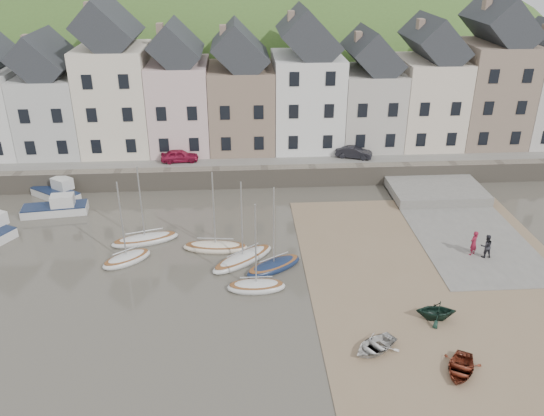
{
  "coord_description": "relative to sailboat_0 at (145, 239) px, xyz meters",
  "views": [
    {
      "loc": [
        -2.25,
        -29.69,
        20.23
      ],
      "look_at": [
        0.0,
        6.0,
        3.0
      ],
      "focal_mm": 36.5,
      "sensor_mm": 36.0,
      "label": 1
    }
  ],
  "objects": [
    {
      "name": "ground",
      "position": [
        9.43,
        -6.91,
        -0.26
      ],
      "size": [
        160.0,
        160.0,
        0.0
      ],
      "primitive_type": "plane",
      "color": "#454136",
      "rests_on": "ground"
    },
    {
      "name": "sailboat_4",
      "position": [
        7.23,
        -3.26,
        -0.0
      ],
      "size": [
        5.02,
        4.55,
        6.32
      ],
      "color": "silver",
      "rests_on": "ground"
    },
    {
      "name": "rowboat_white",
      "position": [
        14.29,
        -13.11,
        0.09
      ],
      "size": [
        3.39,
        3.17,
        0.57
      ],
      "primitive_type": "imported",
      "rotation": [
        0.0,
        0.0,
        -0.99
      ],
      "color": "silver",
      "rests_on": "beach"
    },
    {
      "name": "sailboat_0",
      "position": [
        0.0,
        0.0,
        0.0
      ],
      "size": [
        5.19,
        2.87,
        6.32
      ],
      "color": "silver",
      "rests_on": "ground"
    },
    {
      "name": "person_red",
      "position": [
        23.58,
        -3.45,
        0.78
      ],
      "size": [
        0.81,
        0.73,
        1.85
      ],
      "primitive_type": "imported",
      "rotation": [
        0.0,
        0.0,
        3.7
      ],
      "color": "maroon",
      "rests_on": "slipway"
    },
    {
      "name": "car_right",
      "position": [
        18.12,
        12.59,
        1.9
      ],
      "size": [
        3.63,
        2.26,
        1.13
      ],
      "primitive_type": "imported",
      "rotation": [
        0.0,
        0.0,
        1.24
      ],
      "color": "black",
      "rests_on": "quay_street"
    },
    {
      "name": "motorboat_2",
      "position": [
        -8.79,
        8.59,
        0.32
      ],
      "size": [
        4.8,
        4.23,
        1.7
      ],
      "color": "silver",
      "rests_on": "ground"
    },
    {
      "name": "slipway",
      "position": [
        24.43,
        1.09,
        -0.2
      ],
      "size": [
        8.0,
        18.0,
        0.12
      ],
      "primitive_type": "cube",
      "color": "slate",
      "rests_on": "ground"
    },
    {
      "name": "sailboat_1",
      "position": [
        -0.88,
        -2.77,
        0.01
      ],
      "size": [
        3.79,
        3.36,
        6.32
      ],
      "color": "silver",
      "rests_on": "ground"
    },
    {
      "name": "seawall",
      "position": [
        9.43,
        10.09,
        0.64
      ],
      "size": [
        70.0,
        1.2,
        1.8
      ],
      "primitive_type": "cube",
      "color": "slate",
      "rests_on": "ground"
    },
    {
      "name": "sailboat_3",
      "position": [
        8.05,
        -6.75,
        0.01
      ],
      "size": [
        3.79,
        1.52,
        6.32
      ],
      "color": "silver",
      "rests_on": "ground"
    },
    {
      "name": "person_dark",
      "position": [
        24.34,
        -3.84,
        0.73
      ],
      "size": [
        0.85,
        0.67,
        1.74
      ],
      "primitive_type": "imported",
      "rotation": [
        0.0,
        0.0,
        3.13
      ],
      "color": "#222227",
      "rests_on": "slipway"
    },
    {
      "name": "hillside",
      "position": [
        4.43,
        53.09,
        -18.25
      ],
      "size": [
        134.4,
        84.0,
        84.0
      ],
      "color": "#406126",
      "rests_on": "ground"
    },
    {
      "name": "quay_land",
      "position": [
        9.43,
        25.09,
        0.49
      ],
      "size": [
        90.0,
        30.0,
        1.5
      ],
      "primitive_type": "cube",
      "color": "#406126",
      "rests_on": "ground"
    },
    {
      "name": "beach",
      "position": [
        20.43,
        -6.91,
        -0.23
      ],
      "size": [
        18.0,
        26.0,
        0.06
      ],
      "primitive_type": "cube",
      "color": "#7E674C",
      "rests_on": "ground"
    },
    {
      "name": "car_left",
      "position": [
        1.6,
        12.59,
        1.93
      ],
      "size": [
        3.56,
        1.64,
        1.18
      ],
      "primitive_type": "imported",
      "rotation": [
        0.0,
        0.0,
        1.64
      ],
      "color": "maroon",
      "rests_on": "quay_street"
    },
    {
      "name": "sailboat_2",
      "position": [
        5.29,
        -1.46,
        0.0
      ],
      "size": [
        4.92,
        2.02,
        6.32
      ],
      "color": "beige",
      "rests_on": "ground"
    },
    {
      "name": "rowboat_green",
      "position": [
        18.52,
        -10.58,
        0.42
      ],
      "size": [
        2.52,
        2.23,
        1.24
      ],
      "primitive_type": "imported",
      "rotation": [
        0.0,
        0.0,
        -1.66
      ],
      "color": "black",
      "rests_on": "beach"
    },
    {
      "name": "sailboat_5",
      "position": [
        9.33,
        -4.34,
        0.0
      ],
      "size": [
        4.48,
        3.56,
        6.32
      ],
      "color": "#14213F",
      "rests_on": "ground"
    },
    {
      "name": "motorboat_0",
      "position": [
        -7.91,
        5.34,
        0.32
      ],
      "size": [
        5.34,
        2.38,
        1.7
      ],
      "color": "silver",
      "rests_on": "ground"
    },
    {
      "name": "rowboat_red",
      "position": [
        18.32,
        -15.1,
        0.08
      ],
      "size": [
        3.03,
        3.32,
        0.56
      ],
      "primitive_type": "imported",
      "rotation": [
        0.0,
        0.0,
        -0.52
      ],
      "color": "maroon",
      "rests_on": "beach"
    },
    {
      "name": "quay_street",
      "position": [
        9.43,
        13.59,
        1.29
      ],
      "size": [
        70.0,
        7.0,
        0.1
      ],
      "primitive_type": "cube",
      "color": "slate",
      "rests_on": "quay_land"
    },
    {
      "name": "townhouse_terrace",
      "position": [
        11.19,
        17.09,
        7.06
      ],
      "size": [
        61.05,
        8.0,
        13.93
      ],
      "color": "silver",
      "rests_on": "quay_land"
    }
  ]
}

